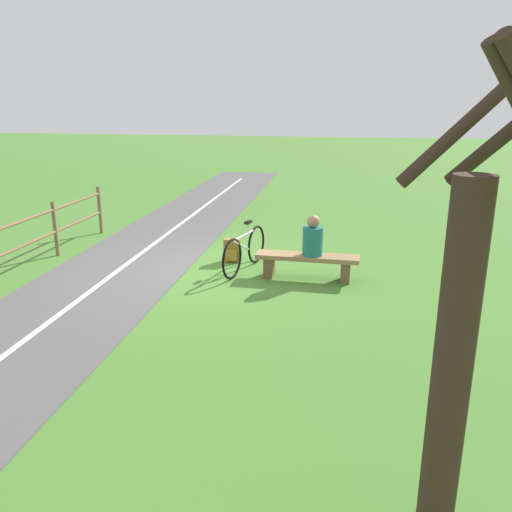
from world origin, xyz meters
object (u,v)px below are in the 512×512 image
at_px(person_seated, 313,238).
at_px(bicycle, 245,250).
at_px(backpack, 232,251).
at_px(bench, 307,262).
at_px(tree_far_right, 462,339).

xyz_separation_m(person_seated, bicycle, (1.29, -0.27, -0.37)).
bearing_deg(person_seated, backpack, -23.87).
bearing_deg(bench, backpack, -25.04).
distance_m(bicycle, backpack, 0.63).
distance_m(bench, person_seated, 0.45).
bearing_deg(bench, tree_far_right, 105.64).
distance_m(bench, tree_far_right, 6.02).
distance_m(person_seated, bicycle, 1.37).
height_order(person_seated, tree_far_right, tree_far_right).
distance_m(bicycle, tree_far_right, 6.65).
distance_m(backpack, tree_far_right, 7.27).
relative_size(bicycle, backpack, 3.84).
relative_size(bench, bicycle, 1.03).
xyz_separation_m(bench, person_seated, (-0.09, 0.00, 0.44)).
relative_size(backpack, tree_far_right, 0.14).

